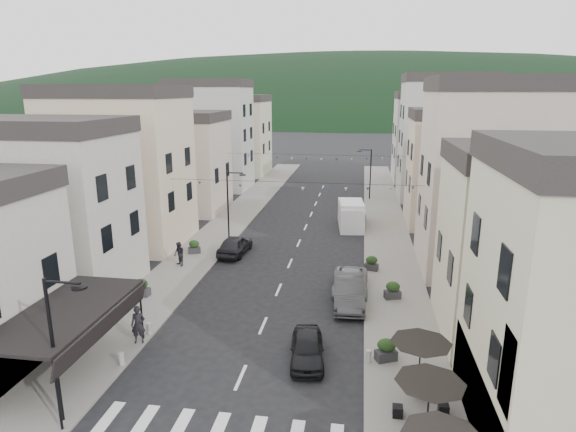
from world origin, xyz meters
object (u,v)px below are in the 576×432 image
object	(u,v)px
parked_car_a	(307,348)
parked_car_b	(349,291)
parked_car_c	(350,282)
delivery_van	(351,214)
pedestrian_b	(179,254)
parked_car_e	(235,245)
pedestrian_a	(138,325)
parked_car_d	(355,218)

from	to	relation	value
parked_car_a	parked_car_b	world-z (taller)	parked_car_b
parked_car_a	parked_car_c	bearing A→B (deg)	71.62
delivery_van	pedestrian_b	xyz separation A→B (m)	(-12.07, -12.68, -0.27)
pedestrian_b	parked_car_c	bearing A→B (deg)	29.53
parked_car_e	pedestrian_b	bearing A→B (deg)	51.28
pedestrian_a	parked_car_e	bearing A→B (deg)	72.75
parked_car_c	pedestrian_b	xyz separation A→B (m)	(-12.46, 2.55, 0.35)
pedestrian_a	delivery_van	bearing A→B (deg)	54.52
parked_car_a	parked_car_d	size ratio (longest dim) A/B	0.80
pedestrian_a	pedestrian_b	world-z (taller)	pedestrian_a
parked_car_a	pedestrian_b	size ratio (longest dim) A/B	2.18
pedestrian_b	parked_car_d	bearing A→B (deg)	88.17
parked_car_c	pedestrian_a	world-z (taller)	pedestrian_a
parked_car_b	delivery_van	world-z (taller)	delivery_van
parked_car_a	parked_car_b	size ratio (longest dim) A/B	0.77
parked_car_c	pedestrian_a	xyz separation A→B (m)	(-10.40, -8.36, 0.44)
delivery_van	pedestrian_a	bearing A→B (deg)	-118.53
pedestrian_a	parked_car_a	bearing A→B (deg)	-13.88
parked_car_a	pedestrian_b	bearing A→B (deg)	127.27
parked_car_d	delivery_van	size ratio (longest dim) A/B	0.87
parked_car_b	parked_car_c	world-z (taller)	parked_car_b
parked_car_d	pedestrian_a	xyz separation A→B (m)	(-10.40, -24.29, 0.39)
parked_car_a	pedestrian_a	size ratio (longest dim) A/B	1.98
parked_car_b	delivery_van	xyz separation A→B (m)	(-0.34, 17.16, 0.45)
parked_car_e	pedestrian_b	xyz separation A→B (m)	(-3.26, -3.48, 0.25)
pedestrian_a	parked_car_b	bearing A→B (deg)	19.39
parked_car_e	pedestrian_b	world-z (taller)	pedestrian_b
parked_car_c	parked_car_a	bearing A→B (deg)	-101.57
parked_car_d	parked_car_b	bearing A→B (deg)	-87.37
parked_car_a	delivery_van	size ratio (longest dim) A/B	0.69
parked_car_b	parked_car_c	distance (m)	1.93
delivery_van	pedestrian_b	distance (m)	17.51
parked_car_e	parked_car_d	bearing A→B (deg)	-128.47
parked_car_a	delivery_van	world-z (taller)	delivery_van
parked_car_c	pedestrian_b	size ratio (longest dim) A/B	2.67
pedestrian_a	pedestrian_b	size ratio (longest dim) A/B	1.10
delivery_van	parked_car_b	bearing A→B (deg)	-94.41
parked_car_a	parked_car_e	size ratio (longest dim) A/B	0.87
parked_car_d	pedestrian_b	size ratio (longest dim) A/B	2.74
parked_car_b	pedestrian_b	size ratio (longest dim) A/B	2.82
parked_car_b	parked_car_d	size ratio (longest dim) A/B	1.03
parked_car_a	delivery_van	distance (m)	23.85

